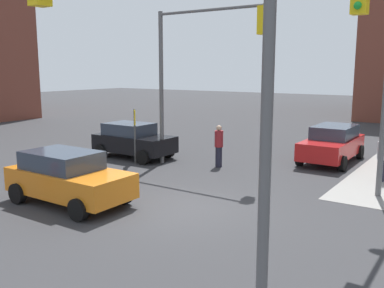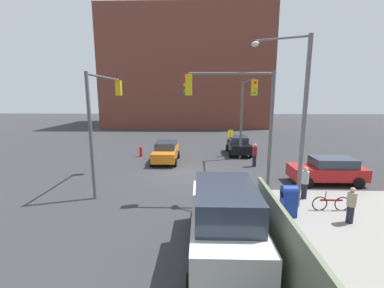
{
  "view_description": "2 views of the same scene",
  "coord_description": "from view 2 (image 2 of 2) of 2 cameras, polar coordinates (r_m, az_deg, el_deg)",
  "views": [
    {
      "loc": [
        7.04,
        -10.16,
        4.11
      ],
      "look_at": [
        -0.02,
        0.25,
        1.9
      ],
      "focal_mm": 40.0,
      "sensor_mm": 36.0,
      "label": 1
    },
    {
      "loc": [
        17.13,
        0.97,
        5.34
      ],
      "look_at": [
        0.02,
        0.49,
        2.11
      ],
      "focal_mm": 24.0,
      "sensor_mm": 36.0,
      "label": 2
    }
  ],
  "objects": [
    {
      "name": "pedestrian_waiting",
      "position": [
        20.08,
        13.75,
        -2.31
      ],
      "size": [
        0.36,
        0.36,
        1.79
      ],
      "rotation": [
        0.0,
        0.0,
        5.82
      ],
      "color": "maroon",
      "rests_on": "ground"
    },
    {
      "name": "traffic_signal_ne_corner",
      "position": [
        12.79,
        10.19,
        7.04
      ],
      "size": [
        0.36,
        4.41,
        6.5
      ],
      "color": "#59595B",
      "rests_on": "ground"
    },
    {
      "name": "sedan_black",
      "position": [
        24.15,
        10.28,
        -0.23
      ],
      "size": [
        3.82,
        2.02,
        1.62
      ],
      "color": "black",
      "rests_on": "ground"
    },
    {
      "name": "traffic_signal_nw_corner",
      "position": [
        20.04,
        11.89,
        8.35
      ],
      "size": [
        5.06,
        0.36,
        6.5
      ],
      "color": "#59595B",
      "rests_on": "ground"
    },
    {
      "name": "building_brick_west",
      "position": [
        49.37,
        -1.0,
        15.68
      ],
      "size": [
        16.0,
        28.0,
        19.29
      ],
      "color": "brown",
      "rests_on": "ground"
    },
    {
      "name": "traffic_signal_se_corner",
      "position": [
        15.66,
        -19.0,
        7.48
      ],
      "size": [
        5.33,
        0.36,
        6.5
      ],
      "color": "#59595B",
      "rests_on": "ground"
    },
    {
      "name": "coupe_red",
      "position": [
        17.93,
        27.96,
        -5.12
      ],
      "size": [
        2.02,
        4.36,
        1.62
      ],
      "color": "#B21919",
      "rests_on": "ground"
    },
    {
      "name": "pedestrian_walking_north",
      "position": [
        12.98,
        31.88,
        -11.39
      ],
      "size": [
        0.36,
        0.36,
        1.58
      ],
      "rotation": [
        0.0,
        0.0,
        5.66
      ],
      "color": "#9E937A",
      "rests_on": "ground"
    },
    {
      "name": "sedan_orange",
      "position": [
        21.08,
        -5.82,
        -1.7
      ],
      "size": [
        4.06,
        2.02,
        1.62
      ],
      "color": "orange",
      "rests_on": "ground"
    },
    {
      "name": "mailbox_blue",
      "position": [
        12.51,
        20.71,
        -11.49
      ],
      "size": [
        0.56,
        0.64,
        1.43
      ],
      "color": "navy",
      "rests_on": "ground"
    },
    {
      "name": "van_white_delivery",
      "position": [
        8.83,
        7.13,
        -16.77
      ],
      "size": [
        5.4,
        2.32,
        2.62
      ],
      "color": "white",
      "rests_on": "ground"
    },
    {
      "name": "warning_sign_two_way",
      "position": [
        23.0,
        8.5,
        1.3
      ],
      "size": [
        0.48,
        0.48,
        2.4
      ],
      "color": "#4C4C4C",
      "rests_on": "ground"
    },
    {
      "name": "pedestrian_crossing",
      "position": [
        14.74,
        23.79,
        -7.79
      ],
      "size": [
        0.36,
        0.36,
        1.73
      ],
      "rotation": [
        0.0,
        0.0,
        2.11
      ],
      "color": "#B2B2B7",
      "rests_on": "ground"
    },
    {
      "name": "street_lamp_corner",
      "position": [
        12.9,
        22.17,
        7.07
      ],
      "size": [
        1.36,
        2.47,
        8.0
      ],
      "color": "slate",
      "rests_on": "ground"
    },
    {
      "name": "bicycle_leaning_on_fence",
      "position": [
        14.02,
        28.47,
        -11.54
      ],
      "size": [
        0.05,
        1.75,
        0.97
      ],
      "color": "black",
      "rests_on": "ground"
    },
    {
      "name": "bicycle_at_crosswalk",
      "position": [
        24.96,
        13.21,
        -1.15
      ],
      "size": [
        1.75,
        0.05,
        0.97
      ],
      "color": "black",
      "rests_on": "ground"
    },
    {
      "name": "fire_hydrant",
      "position": [
        23.24,
        -11.28,
        -1.59
      ],
      "size": [
        0.26,
        0.26,
        0.94
      ],
      "color": "red",
      "rests_on": "ground"
    },
    {
      "name": "ground_plane",
      "position": [
        17.97,
        -1.56,
        -6.61
      ],
      "size": [
        120.0,
        120.0,
        0.0
      ],
      "primitive_type": "plane",
      "color": "#333335"
    }
  ]
}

